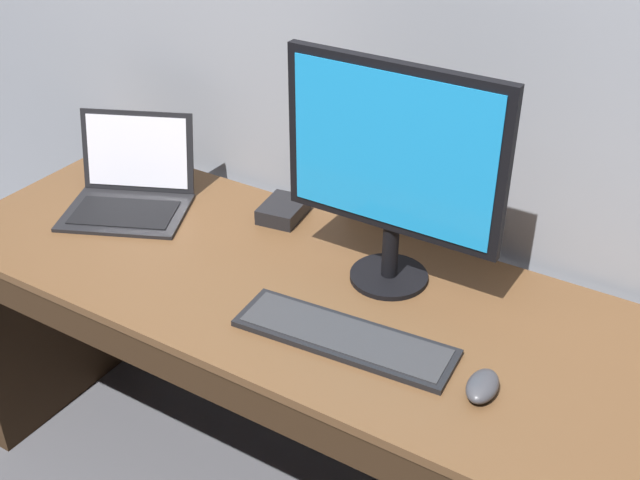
% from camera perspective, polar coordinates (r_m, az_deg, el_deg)
% --- Properties ---
extents(desk, '(1.84, 0.68, 0.78)m').
position_cam_1_polar(desk, '(2.03, -2.07, -9.04)').
color(desk, brown).
rests_on(desk, ground).
extents(laptop_black, '(0.41, 0.40, 0.23)m').
position_cam_1_polar(laptop_black, '(2.24, -13.46, 3.89)').
color(laptop_black, black).
rests_on(laptop_black, desk).
extents(external_monitor, '(0.52, 0.19, 0.54)m').
position_cam_1_polar(external_monitor, '(1.73, 5.26, 5.55)').
color(external_monitor, black).
rests_on(external_monitor, desk).
extents(wired_keyboard, '(0.49, 0.18, 0.02)m').
position_cam_1_polar(wired_keyboard, '(1.70, 1.78, -7.02)').
color(wired_keyboard, black).
rests_on(wired_keyboard, desk).
extents(computer_mouse, '(0.07, 0.11, 0.04)m').
position_cam_1_polar(computer_mouse, '(1.60, 11.63, -10.27)').
color(computer_mouse, '#38383D').
rests_on(computer_mouse, desk).
extents(external_drive_box, '(0.12, 0.15, 0.04)m').
position_cam_1_polar(external_drive_box, '(2.13, -2.66, 2.16)').
color(external_drive_box, black).
rests_on(external_drive_box, desk).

